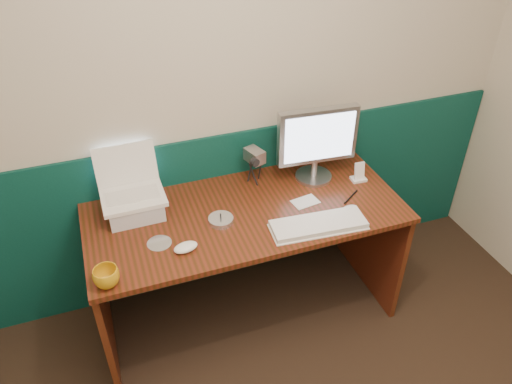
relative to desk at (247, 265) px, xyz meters
name	(u,v)px	position (x,y,z in m)	size (l,w,h in m)	color
back_wall	(211,92)	(-0.05, 0.37, 0.88)	(3.50, 0.04, 2.50)	beige
wainscot	(218,211)	(-0.05, 0.36, 0.12)	(3.48, 0.02, 1.00)	#083632
desk	(247,265)	(0.00, 0.00, 0.00)	(1.60, 0.70, 0.75)	#391E0A
laptop_riser	(135,207)	(-0.53, 0.16, 0.42)	(0.26, 0.22, 0.09)	silver
laptop	(130,178)	(-0.53, 0.16, 0.59)	(0.30, 0.23, 0.25)	white
monitor	(316,144)	(0.45, 0.16, 0.59)	(0.43, 0.12, 0.43)	#A3A4A8
keyboard	(318,225)	(0.29, -0.24, 0.39)	(0.46, 0.15, 0.03)	white
mouse_right	(349,210)	(0.48, -0.19, 0.39)	(0.10, 0.06, 0.03)	silver
mouse_left	(186,247)	(-0.35, -0.19, 0.39)	(0.11, 0.07, 0.04)	white
mug	(106,277)	(-0.71, -0.28, 0.42)	(0.11, 0.11, 0.09)	#CB9313
camcorder	(255,165)	(0.13, 0.23, 0.48)	(0.10, 0.14, 0.22)	#A2A2A6
cd_spindle	(221,220)	(-0.14, -0.04, 0.39)	(0.12, 0.12, 0.03)	silver
cd_loose_a	(159,243)	(-0.46, -0.10, 0.38)	(0.12, 0.12, 0.00)	#B5BBC6
pen	(351,197)	(0.55, -0.08, 0.38)	(0.01, 0.01, 0.14)	black
papers	(305,202)	(0.31, -0.03, 0.38)	(0.14, 0.09, 0.00)	silver
dock	(358,179)	(0.67, 0.05, 0.38)	(0.08, 0.06, 0.02)	white
music_player	(360,171)	(0.67, 0.05, 0.44)	(0.06, 0.01, 0.10)	white
pda	(356,222)	(0.48, -0.27, 0.38)	(0.07, 0.11, 0.01)	black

